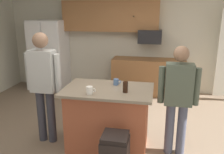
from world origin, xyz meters
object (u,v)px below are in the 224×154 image
kitchen_island (108,117)px  mug_blue_stoneware (116,82)px  refrigerator (49,55)px  microwave_over_range (150,37)px  person_host_foreground (178,95)px  person_elder_center (44,81)px  mug_ceramic_white (90,90)px  glass_pilsner (125,87)px

kitchen_island → mug_blue_stoneware: mug_blue_stoneware is taller
refrigerator → microwave_over_range: bearing=2.6°
person_host_foreground → person_elder_center: 2.03m
refrigerator → mug_ceramic_white: refrigerator is taller
person_elder_center → mug_ceramic_white: (0.81, -0.24, -0.02)m
person_host_foreground → glass_pilsner: 0.75m
glass_pilsner → mug_blue_stoneware: (-0.19, 0.32, -0.03)m
kitchen_island → mug_blue_stoneware: (0.09, 0.20, 0.52)m
refrigerator → kitchen_island: refrigerator is taller
kitchen_island → mug_blue_stoneware: 0.56m
kitchen_island → person_elder_center: (-1.01, -0.04, 0.55)m
refrigerator → mug_blue_stoneware: 3.18m
glass_pilsner → mug_blue_stoneware: glass_pilsner is taller
microwave_over_range → mug_ceramic_white: 2.99m
kitchen_island → person_host_foreground: 1.11m
person_elder_center → mug_blue_stoneware: 1.12m
mug_blue_stoneware → kitchen_island: bearing=-113.3°
glass_pilsner → mug_ceramic_white: glass_pilsner is taller
microwave_over_range → glass_pilsner: microwave_over_range is taller
person_host_foreground → mug_ceramic_white: (-1.21, -0.28, 0.08)m
refrigerator → kitchen_island: 3.29m
mug_ceramic_white → mug_blue_stoneware: bearing=59.1°
microwave_over_range → mug_blue_stoneware: microwave_over_range is taller
person_host_foreground → kitchen_island: bearing=0.0°
kitchen_island → person_host_foreground: person_host_foreground is taller
person_elder_center → refrigerator: bearing=111.5°
microwave_over_range → mug_ceramic_white: bearing=-103.3°
microwave_over_range → mug_ceramic_white: size_ratio=4.20×
person_elder_center → mug_blue_stoneware: size_ratio=14.33×
mug_blue_stoneware → person_elder_center: bearing=-167.8°
refrigerator → microwave_over_range: size_ratio=3.26×
kitchen_island → person_elder_center: person_elder_center is taller
microwave_over_range → person_elder_center: 3.06m
microwave_over_range → person_host_foreground: size_ratio=0.35×
microwave_over_range → mug_ceramic_white: (-0.68, -2.88, -0.44)m
glass_pilsner → mug_ceramic_white: bearing=-161.5°
microwave_over_range → kitchen_island: bearing=-100.5°
refrigerator → glass_pilsner: bearing=-47.4°
person_host_foreground → glass_pilsner: person_host_foreground is taller
mug_blue_stoneware → mug_ceramic_white: bearing=-120.9°
mug_ceramic_white → person_host_foreground: bearing=12.9°
microwave_over_range → mug_blue_stoneware: (-0.40, -2.40, -0.45)m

